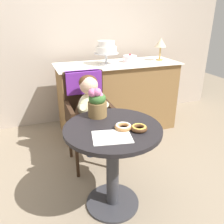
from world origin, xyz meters
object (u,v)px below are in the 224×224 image
at_px(cafe_table, 113,152).
at_px(seated_child, 90,106).
at_px(wicker_chair, 86,104).
at_px(donut_front, 123,126).
at_px(tiered_cake_stand, 106,49).
at_px(donut_mid, 139,128).
at_px(round_layer_cake, 130,59).
at_px(table_lamp, 161,44).
at_px(flower_vase, 97,102).

distance_m(cafe_table, seated_child, 0.59).
xyz_separation_m(wicker_chair, donut_front, (0.08, -0.78, 0.10)).
bearing_deg(wicker_chair, cafe_table, -88.11).
bearing_deg(tiered_cake_stand, wicker_chair, -125.39).
distance_m(donut_front, donut_mid, 0.11).
xyz_separation_m(donut_front, round_layer_cake, (0.67, 1.39, 0.20)).
distance_m(seated_child, round_layer_cake, 1.11).
relative_size(seated_child, donut_front, 5.88).
distance_m(donut_mid, tiered_cake_stand, 1.48).
relative_size(cafe_table, round_layer_cake, 4.13).
distance_m(cafe_table, table_lamp, 1.84).
bearing_deg(round_layer_cake, flower_vase, -124.93).
relative_size(donut_front, flower_vase, 0.51).
relative_size(donut_mid, tiered_cake_stand, 0.39).
bearing_deg(donut_mid, donut_front, 148.45).
distance_m(flower_vase, tiered_cake_stand, 1.19).
relative_size(donut_front, donut_mid, 1.06).
height_order(donut_front, round_layer_cake, round_layer_cake).
bearing_deg(wicker_chair, round_layer_cake, 40.23).
relative_size(flower_vase, table_lamp, 0.86).
distance_m(round_layer_cake, table_lamp, 0.45).
relative_size(cafe_table, donut_front, 5.82).
height_order(tiered_cake_stand, table_lamp, table_lamp).
height_order(cafe_table, table_lamp, table_lamp).
bearing_deg(donut_front, donut_mid, -31.55).
height_order(flower_vase, table_lamp, table_lamp).
distance_m(flower_vase, round_layer_cake, 1.36).
xyz_separation_m(tiered_cake_stand, round_layer_cake, (0.33, 0.04, -0.15)).
xyz_separation_m(wicker_chair, seated_child, (0.00, -0.16, 0.04)).
height_order(cafe_table, tiered_cake_stand, tiered_cake_stand).
height_order(cafe_table, donut_mid, donut_mid).
relative_size(flower_vase, tiered_cake_stand, 0.81).
height_order(wicker_chair, donut_front, wicker_chair).
distance_m(tiered_cake_stand, table_lamp, 0.75).
bearing_deg(donut_mid, flower_vase, 121.01).
relative_size(cafe_table, wicker_chair, 0.75).
bearing_deg(donut_front, round_layer_cake, 64.25).
bearing_deg(cafe_table, table_lamp, 48.58).
bearing_deg(donut_front, seated_child, 96.91).
relative_size(wicker_chair, tiered_cake_stand, 3.18).
height_order(round_layer_cake, table_lamp, table_lamp).
bearing_deg(donut_mid, wicker_chair, 101.55).
distance_m(donut_front, flower_vase, 0.31).
height_order(wicker_chair, flower_vase, flower_vase).
bearing_deg(donut_front, wicker_chair, 95.53).
bearing_deg(table_lamp, wicker_chair, -153.41).
xyz_separation_m(seated_child, table_lamp, (1.17, 0.74, 0.44)).
distance_m(wicker_chair, tiered_cake_stand, 0.84).
xyz_separation_m(donut_mid, tiered_cake_stand, (0.24, 1.41, 0.35)).
relative_size(wicker_chair, flower_vase, 3.91).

